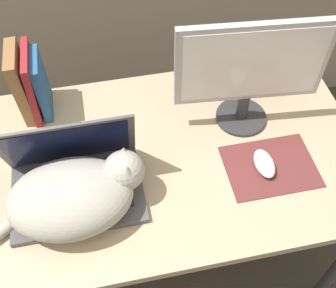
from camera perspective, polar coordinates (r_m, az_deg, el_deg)
The scene contains 7 objects.
desk at distance 1.31m, azimuth -5.64°, elevation -4.27°, with size 1.44×0.71×0.72m.
laptop at distance 1.18m, azimuth -12.48°, elevation -4.60°, with size 0.36×0.25×0.25m.
cat at distance 1.12m, azimuth -12.41°, elevation -6.79°, with size 0.45×0.24×0.16m.
external_monitor at distance 1.23m, azimuth 11.10°, elevation 9.68°, with size 0.43×0.16×0.36m.
mousepad at distance 1.27m, azimuth 13.67°, elevation -2.97°, with size 0.26×0.20×0.00m.
computer_mouse at distance 1.25m, azimuth 12.92°, elevation -2.58°, with size 0.06×0.10×0.03m.
book_row at distance 1.36m, azimuth -18.19°, elevation 7.76°, with size 0.09×0.16×0.24m.
Camera 1 is at (-0.02, -0.38, 1.73)m, focal length 45.00 mm.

